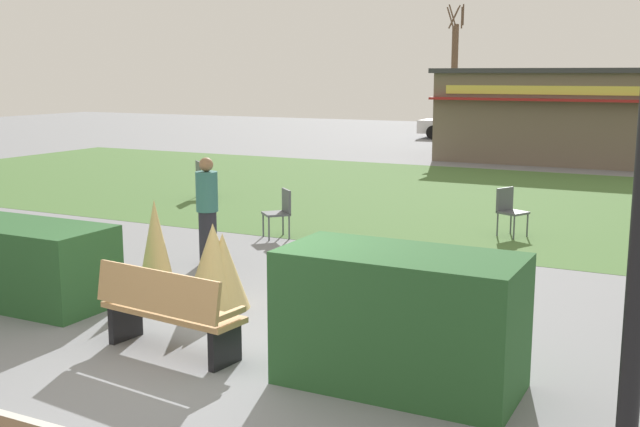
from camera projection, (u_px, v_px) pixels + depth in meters
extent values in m
plane|color=slate|center=(225.00, 363.00, 8.03)|extent=(80.00, 80.00, 0.00)
cube|color=#446B33|center=(501.00, 201.00, 18.22)|extent=(36.00, 12.00, 0.01)
cube|color=tan|center=(172.00, 312.00, 8.26)|extent=(1.74, 0.67, 0.06)
cube|color=tan|center=(156.00, 291.00, 8.03)|extent=(1.70, 0.32, 0.44)
cube|color=black|center=(126.00, 320.00, 8.70)|extent=(0.13, 0.45, 0.45)
cube|color=black|center=(225.00, 345.00, 7.91)|extent=(0.13, 0.45, 0.45)
cube|color=tan|center=(119.00, 289.00, 8.68)|extent=(0.11, 0.44, 0.06)
cube|color=tan|center=(230.00, 314.00, 7.80)|extent=(0.11, 0.44, 0.06)
cube|color=#28562B|center=(24.00, 263.00, 10.06)|extent=(2.40, 1.10, 1.05)
cube|color=#28562B|center=(400.00, 320.00, 7.34)|extent=(2.27, 1.10, 1.31)
cone|color=tan|center=(156.00, 245.00, 10.58)|extent=(0.52, 0.52, 1.28)
cone|color=tan|center=(223.00, 271.00, 9.84)|extent=(0.68, 0.68, 0.97)
cone|color=tan|center=(214.00, 266.00, 9.82)|extent=(0.78, 0.78, 1.10)
cylinder|color=black|center=(636.00, 308.00, 4.17)|extent=(0.12, 0.12, 3.42)
cube|color=#6B5B4C|center=(580.00, 118.00, 26.29)|extent=(8.97, 4.45, 2.97)
cube|color=#333338|center=(583.00, 71.00, 26.01)|extent=(9.27, 4.75, 0.16)
cube|color=maroon|center=(569.00, 100.00, 24.06)|extent=(9.07, 0.36, 0.08)
cube|color=#D8CC4C|center=(571.00, 90.00, 24.15)|extent=(8.07, 0.04, 0.28)
cube|color=#4C5156|center=(513.00, 213.00, 14.17)|extent=(0.59, 0.59, 0.04)
cube|color=#4C5156|center=(505.00, 199.00, 14.29)|extent=(0.23, 0.41, 0.44)
cylinder|color=#4C5156|center=(514.00, 227.00, 13.95)|extent=(0.03, 0.03, 0.45)
cylinder|color=#4C5156|center=(527.00, 225.00, 14.17)|extent=(0.03, 0.03, 0.45)
cylinder|color=#4C5156|center=(497.00, 224.00, 14.24)|extent=(0.03, 0.03, 0.45)
cylinder|color=#4C5156|center=(511.00, 222.00, 14.47)|extent=(0.03, 0.03, 0.45)
cube|color=#4C5156|center=(276.00, 214.00, 14.05)|extent=(0.62, 0.62, 0.04)
cube|color=#4C5156|center=(286.00, 201.00, 14.08)|extent=(0.35, 0.33, 0.44)
cylinder|color=#4C5156|center=(263.00, 225.00, 14.20)|extent=(0.03, 0.03, 0.45)
cylinder|color=#4C5156|center=(269.00, 228.00, 13.85)|extent=(0.03, 0.03, 0.45)
cylinder|color=#4C5156|center=(283.00, 223.00, 14.33)|extent=(0.03, 0.03, 0.45)
cylinder|color=#4C5156|center=(289.00, 227.00, 13.98)|extent=(0.03, 0.03, 0.45)
cube|color=#4C5156|center=(207.00, 179.00, 18.67)|extent=(0.62, 0.62, 0.04)
cube|color=#4C5156|center=(198.00, 170.00, 18.56)|extent=(0.35, 0.33, 0.44)
cylinder|color=#4C5156|center=(216.00, 189.00, 18.60)|extent=(0.03, 0.03, 0.45)
cylinder|color=#4C5156|center=(213.00, 187.00, 18.95)|extent=(0.03, 0.03, 0.45)
cylinder|color=#4C5156|center=(201.00, 190.00, 18.47)|extent=(0.03, 0.03, 0.45)
cylinder|color=#4C5156|center=(198.00, 188.00, 18.82)|extent=(0.03, 0.03, 0.45)
cylinder|color=#23232D|center=(208.00, 238.00, 12.10)|extent=(0.28, 0.28, 0.85)
cylinder|color=#336B66|center=(207.00, 192.00, 11.96)|extent=(0.34, 0.34, 0.62)
sphere|color=#8C6647|center=(206.00, 165.00, 11.89)|extent=(0.22, 0.22, 0.22)
cube|color=silver|center=(466.00, 127.00, 35.47)|extent=(4.31, 2.08, 0.60)
cube|color=black|center=(464.00, 117.00, 35.45)|extent=(2.41, 1.74, 0.44)
cylinder|color=black|center=(498.00, 131.00, 35.85)|extent=(0.65, 0.26, 0.64)
cylinder|color=black|center=(491.00, 134.00, 34.18)|extent=(0.65, 0.26, 0.64)
cylinder|color=black|center=(443.00, 130.00, 36.85)|extent=(0.65, 0.26, 0.64)
cylinder|color=black|center=(433.00, 132.00, 35.18)|extent=(0.65, 0.26, 0.64)
cube|color=navy|center=(590.00, 131.00, 33.05)|extent=(4.36, 2.21, 0.60)
cube|color=black|center=(587.00, 121.00, 33.05)|extent=(2.46, 1.81, 0.44)
cylinder|color=black|center=(627.00, 136.00, 33.16)|extent=(0.66, 0.28, 0.64)
cylinder|color=black|center=(617.00, 139.00, 31.64)|extent=(0.66, 0.28, 0.64)
cylinder|color=black|center=(565.00, 134.00, 34.54)|extent=(0.66, 0.28, 0.64)
cylinder|color=black|center=(553.00, 136.00, 33.02)|extent=(0.66, 0.28, 0.64)
cylinder|color=brown|center=(455.00, 76.00, 43.34)|extent=(0.28, 0.28, 5.66)
cylinder|color=brown|center=(463.00, 15.00, 42.69)|extent=(0.25, 0.58, 1.12)
cylinder|color=brown|center=(455.00, 15.00, 43.09)|extent=(0.54, 0.36, 1.12)
cylinder|color=brown|center=(452.00, 15.00, 42.56)|extent=(0.54, 0.35, 1.12)
cylinder|color=brown|center=(453.00, 78.00, 42.11)|extent=(0.28, 0.28, 5.42)
cylinder|color=brown|center=(462.00, 18.00, 41.48)|extent=(0.25, 0.58, 1.12)
cylinder|color=brown|center=(454.00, 18.00, 41.88)|extent=(0.54, 0.36, 1.12)
cylinder|color=brown|center=(450.00, 17.00, 41.35)|extent=(0.54, 0.35, 1.12)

